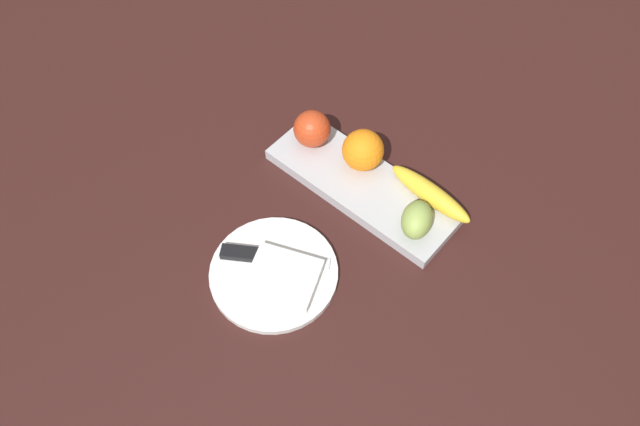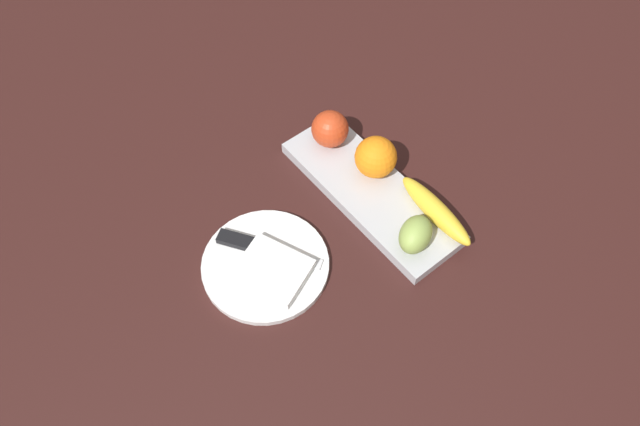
{
  "view_description": "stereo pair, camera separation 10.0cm",
  "coord_description": "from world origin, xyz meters",
  "views": [
    {
      "loc": [
        0.34,
        -0.51,
        0.89
      ],
      "look_at": [
        -0.02,
        -0.09,
        0.05
      ],
      "focal_mm": 34.41,
      "sensor_mm": 36.0,
      "label": 1
    },
    {
      "loc": [
        0.41,
        -0.44,
        0.89
      ],
      "look_at": [
        -0.02,
        -0.09,
        0.05
      ],
      "focal_mm": 34.41,
      "sensor_mm": 36.0,
      "label": 2
    }
  ],
  "objects": [
    {
      "name": "ground_plane",
      "position": [
        0.0,
        0.0,
        0.0
      ],
      "size": [
        2.4,
        2.4,
        0.0
      ],
      "primitive_type": "plane",
      "color": "#331715"
    },
    {
      "name": "fruit_tray",
      "position": [
        -0.02,
        0.03,
        0.01
      ],
      "size": [
        0.36,
        0.12,
        0.02
      ],
      "primitive_type": "cube",
      "color": "#B7BAC1",
      "rests_on": "ground_plane"
    },
    {
      "name": "apple",
      "position": [
        -0.15,
        0.04,
        0.06
      ],
      "size": [
        0.07,
        0.07,
        0.07
      ],
      "primitive_type": "sphere",
      "color": "#C53D1B",
      "rests_on": "fruit_tray"
    },
    {
      "name": "banana",
      "position": [
        0.09,
        0.07,
        0.04
      ],
      "size": [
        0.17,
        0.04,
        0.03
      ],
      "primitive_type": "ellipsoid",
      "rotation": [
        0.0,
        0.0,
        -0.06
      ],
      "color": "yellow",
      "rests_on": "fruit_tray"
    },
    {
      "name": "orange_near_apple",
      "position": [
        -0.05,
        0.06,
        0.06
      ],
      "size": [
        0.07,
        0.07,
        0.07
      ],
      "primitive_type": "sphere",
      "color": "orange",
      "rests_on": "fruit_tray"
    },
    {
      "name": "grape_bunch",
      "position": [
        0.11,
        0.01,
        0.05
      ],
      "size": [
        0.08,
        0.09,
        0.05
      ],
      "primitive_type": "ellipsoid",
      "rotation": [
        0.0,
        0.0,
        2.0
      ],
      "color": "#94B151",
      "rests_on": "fruit_tray"
    },
    {
      "name": "dinner_plate",
      "position": [
        -0.02,
        -0.2,
        0.01
      ],
      "size": [
        0.21,
        0.21,
        0.01
      ],
      "primitive_type": "cylinder",
      "color": "white",
      "rests_on": "ground_plane"
    },
    {
      "name": "folded_napkin",
      "position": [
        0.0,
        -0.2,
        0.02
      ],
      "size": [
        0.14,
        0.13,
        0.02
      ],
      "primitive_type": "cube",
      "rotation": [
        0.0,
        0.0,
        0.4
      ],
      "color": "white",
      "rests_on": "dinner_plate"
    },
    {
      "name": "knife",
      "position": [
        -0.06,
        -0.2,
        0.02
      ],
      "size": [
        0.16,
        0.12,
        0.01
      ],
      "rotation": [
        0.0,
        0.0,
        0.59
      ],
      "color": "silver",
      "rests_on": "dinner_plate"
    }
  ]
}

